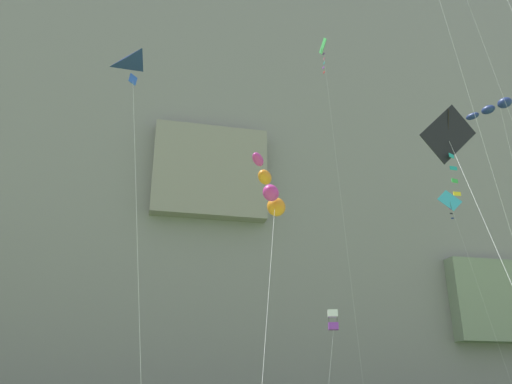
{
  "coord_description": "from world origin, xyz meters",
  "views": [
    {
      "loc": [
        -6.01,
        -0.86,
        2.18
      ],
      "look_at": [
        0.34,
        27.21,
        13.61
      ],
      "focal_mm": 36.54,
      "sensor_mm": 36.0,
      "label": 1
    }
  ],
  "objects_px": {
    "kite_windsock_high_center": "(271,194)",
    "kite_delta_upper_mid": "(141,85)",
    "kite_windsock_low_left": "(490,109)",
    "kite_diamond_low_right": "(450,138)",
    "kite_box_high_left": "(333,320)",
    "kite_diamond_mid_right": "(324,53)",
    "kite_diamond_front_field": "(451,205)"
  },
  "relations": [
    {
      "from": "kite_windsock_low_left",
      "to": "kite_windsock_high_center",
      "type": "height_order",
      "value": "kite_windsock_low_left"
    },
    {
      "from": "kite_windsock_high_center",
      "to": "kite_diamond_mid_right",
      "type": "bearing_deg",
      "value": 62.45
    },
    {
      "from": "kite_box_high_left",
      "to": "kite_diamond_mid_right",
      "type": "bearing_deg",
      "value": 64.94
    },
    {
      "from": "kite_diamond_mid_right",
      "to": "kite_box_high_left",
      "type": "bearing_deg",
      "value": -115.06
    },
    {
      "from": "kite_windsock_high_center",
      "to": "kite_diamond_mid_right",
      "type": "height_order",
      "value": "kite_diamond_mid_right"
    },
    {
      "from": "kite_diamond_mid_right",
      "to": "kite_diamond_low_right",
      "type": "bearing_deg",
      "value": -101.88
    },
    {
      "from": "kite_windsock_high_center",
      "to": "kite_diamond_low_right",
      "type": "xyz_separation_m",
      "value": [
        5.43,
        -3.97,
        1.06
      ]
    },
    {
      "from": "kite_diamond_mid_right",
      "to": "kite_diamond_low_right",
      "type": "xyz_separation_m",
      "value": [
        -5.07,
        -24.09,
        -21.92
      ]
    },
    {
      "from": "kite_windsock_low_left",
      "to": "kite_windsock_high_center",
      "type": "xyz_separation_m",
      "value": [
        -22.42,
        -14.03,
        -14.87
      ]
    },
    {
      "from": "kite_windsock_high_center",
      "to": "kite_box_high_left",
      "type": "height_order",
      "value": "kite_windsock_high_center"
    },
    {
      "from": "kite_windsock_low_left",
      "to": "kite_diamond_mid_right",
      "type": "xyz_separation_m",
      "value": [
        -11.92,
        6.1,
        8.11
      ]
    },
    {
      "from": "kite_windsock_high_center",
      "to": "kite_delta_upper_mid",
      "type": "relative_size",
      "value": 0.61
    },
    {
      "from": "kite_windsock_low_left",
      "to": "kite_diamond_front_field",
      "type": "height_order",
      "value": "kite_windsock_low_left"
    },
    {
      "from": "kite_delta_upper_mid",
      "to": "kite_diamond_low_right",
      "type": "relative_size",
      "value": 1.37
    },
    {
      "from": "kite_box_high_left",
      "to": "kite_diamond_front_field",
      "type": "height_order",
      "value": "kite_diamond_front_field"
    },
    {
      "from": "kite_windsock_low_left",
      "to": "kite_delta_upper_mid",
      "type": "height_order",
      "value": "kite_windsock_low_left"
    },
    {
      "from": "kite_delta_upper_mid",
      "to": "kite_diamond_mid_right",
      "type": "bearing_deg",
      "value": 46.08
    },
    {
      "from": "kite_diamond_mid_right",
      "to": "kite_windsock_low_left",
      "type": "bearing_deg",
      "value": -27.08
    },
    {
      "from": "kite_box_high_left",
      "to": "kite_diamond_mid_right",
      "type": "height_order",
      "value": "kite_diamond_mid_right"
    },
    {
      "from": "kite_windsock_low_left",
      "to": "kite_box_high_left",
      "type": "distance_m",
      "value": 22.91
    },
    {
      "from": "kite_windsock_low_left",
      "to": "kite_diamond_low_right",
      "type": "distance_m",
      "value": 28.34
    },
    {
      "from": "kite_delta_upper_mid",
      "to": "kite_diamond_low_right",
      "type": "height_order",
      "value": "kite_delta_upper_mid"
    },
    {
      "from": "kite_box_high_left",
      "to": "kite_diamond_mid_right",
      "type": "relative_size",
      "value": 0.22
    },
    {
      "from": "kite_diamond_low_right",
      "to": "kite_diamond_mid_right",
      "type": "bearing_deg",
      "value": 78.12
    },
    {
      "from": "kite_box_high_left",
      "to": "kite_diamond_front_field",
      "type": "bearing_deg",
      "value": 25.88
    },
    {
      "from": "kite_windsock_high_center",
      "to": "kite_delta_upper_mid",
      "type": "distance_m",
      "value": 9.19
    },
    {
      "from": "kite_windsock_low_left",
      "to": "kite_box_high_left",
      "type": "relative_size",
      "value": 3.31
    },
    {
      "from": "kite_diamond_mid_right",
      "to": "kite_diamond_low_right",
      "type": "relative_size",
      "value": 2.89
    },
    {
      "from": "kite_windsock_low_left",
      "to": "kite_box_high_left",
      "type": "bearing_deg",
      "value": 179.51
    },
    {
      "from": "kite_windsock_low_left",
      "to": "kite_diamond_front_field",
      "type": "distance_m",
      "value": 9.34
    },
    {
      "from": "kite_box_high_left",
      "to": "kite_delta_upper_mid",
      "type": "height_order",
      "value": "kite_delta_upper_mid"
    },
    {
      "from": "kite_delta_upper_mid",
      "to": "kite_diamond_mid_right",
      "type": "height_order",
      "value": "kite_diamond_mid_right"
    }
  ]
}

